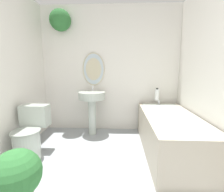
{
  "coord_description": "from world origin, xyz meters",
  "views": [
    {
      "loc": [
        0.19,
        -0.31,
        1.24
      ],
      "look_at": [
        0.09,
        1.78,
        0.88
      ],
      "focal_mm": 26.0,
      "sensor_mm": 36.0,
      "label": 1
    }
  ],
  "objects_px": {
    "shampoo_bottle": "(157,95)",
    "toilet": "(30,135)",
    "bathtub": "(170,133)",
    "potted_plant": "(17,177)",
    "pedestal_sink": "(92,102)"
  },
  "relations": [
    {
      "from": "toilet",
      "to": "bathtub",
      "type": "height_order",
      "value": "toilet"
    },
    {
      "from": "toilet",
      "to": "shampoo_bottle",
      "type": "bearing_deg",
      "value": 26.07
    },
    {
      "from": "toilet",
      "to": "pedestal_sink",
      "type": "xyz_separation_m",
      "value": [
        0.74,
        0.83,
        0.3
      ]
    },
    {
      "from": "toilet",
      "to": "bathtub",
      "type": "relative_size",
      "value": 0.42
    },
    {
      "from": "pedestal_sink",
      "to": "shampoo_bottle",
      "type": "bearing_deg",
      "value": 5.86
    },
    {
      "from": "toilet",
      "to": "bathtub",
      "type": "bearing_deg",
      "value": 6.34
    },
    {
      "from": "pedestal_sink",
      "to": "potted_plant",
      "type": "xyz_separation_m",
      "value": [
        -0.37,
        -1.69,
        -0.31
      ]
    },
    {
      "from": "bathtub",
      "to": "potted_plant",
      "type": "relative_size",
      "value": 3.03
    },
    {
      "from": "bathtub",
      "to": "shampoo_bottle",
      "type": "distance_m",
      "value": 0.86
    },
    {
      "from": "toilet",
      "to": "potted_plant",
      "type": "bearing_deg",
      "value": -66.86
    },
    {
      "from": "shampoo_bottle",
      "to": "toilet",
      "type": "bearing_deg",
      "value": -153.93
    },
    {
      "from": "toilet",
      "to": "pedestal_sink",
      "type": "bearing_deg",
      "value": 48.28
    },
    {
      "from": "pedestal_sink",
      "to": "bathtub",
      "type": "xyz_separation_m",
      "value": [
        1.25,
        -0.61,
        -0.32
      ]
    },
    {
      "from": "toilet",
      "to": "shampoo_bottle",
      "type": "height_order",
      "value": "shampoo_bottle"
    },
    {
      "from": "toilet",
      "to": "bathtub",
      "type": "distance_m",
      "value": 2.0
    }
  ]
}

